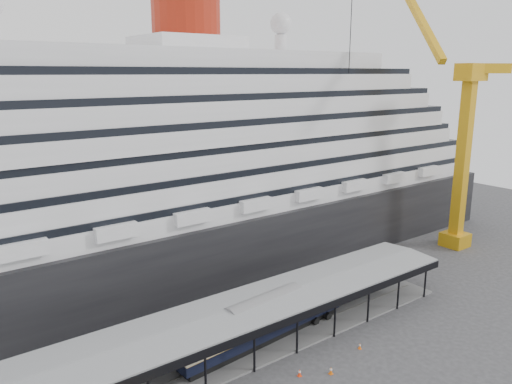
% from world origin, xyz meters
% --- Properties ---
extents(ground, '(200.00, 200.00, 0.00)m').
position_xyz_m(ground, '(0.00, 0.00, 0.00)').
color(ground, '#343437').
rests_on(ground, ground).
extents(cruise_ship, '(130.00, 30.00, 43.90)m').
position_xyz_m(cruise_ship, '(0.05, 32.00, 18.35)').
color(cruise_ship, black).
rests_on(cruise_ship, ground).
extents(platform_canopy, '(56.00, 9.18, 5.30)m').
position_xyz_m(platform_canopy, '(0.00, 5.00, 2.36)').
color(platform_canopy, slate).
rests_on(platform_canopy, ground).
extents(crane_yellow, '(23.83, 18.78, 47.60)m').
position_xyz_m(crane_yellow, '(47.06, 10.54, 19.96)').
color(crane_yellow, '#CC9112').
rests_on(crane_yellow, ground).
extents(pullman_carriage, '(23.15, 4.74, 22.57)m').
position_xyz_m(pullman_carriage, '(1.61, 5.00, 2.73)').
color(pullman_carriage, black).
rests_on(pullman_carriage, ground).
extents(traffic_cone_left, '(0.45, 0.45, 0.78)m').
position_xyz_m(traffic_cone_left, '(0.28, -2.45, 0.39)').
color(traffic_cone_left, '#FB390D').
rests_on(traffic_cone_left, ground).
extents(traffic_cone_mid, '(0.42, 0.42, 0.82)m').
position_xyz_m(traffic_cone_mid, '(3.06, -4.10, 0.41)').
color(traffic_cone_mid, '#E25E0C').
rests_on(traffic_cone_mid, ground).
extents(traffic_cone_right, '(0.47, 0.47, 0.70)m').
position_xyz_m(traffic_cone_right, '(9.01, -2.66, 0.35)').
color(traffic_cone_right, orange).
rests_on(traffic_cone_right, ground).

